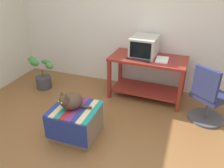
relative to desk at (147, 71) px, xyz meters
The scene contains 11 objects.
ground_plane 1.71m from the desk, 102.11° to the right, with size 14.00×14.00×0.00m, color brown.
back_wall 0.97m from the desk, 127.34° to the left, with size 8.00×0.10×2.60m, color silver.
desk is the anchor object (origin of this frame).
tv_monitor 0.42m from the desk, 142.49° to the left, with size 0.44×0.54×0.33m.
keyboard 0.32m from the desk, 133.04° to the right, with size 0.40×0.15×0.02m, color black.
book 0.35m from the desk, 13.79° to the right, with size 0.19×0.27×0.03m, color white.
ottoman_with_blanket 1.55m from the desk, 116.61° to the right, with size 0.61×0.58×0.44m.
cat 1.55m from the desk, 117.76° to the right, with size 0.44×0.38×0.28m.
potted_plant 1.97m from the desk, 169.99° to the right, with size 0.46×0.35×0.63m.
office_chair 1.07m from the desk, 22.50° to the right, with size 0.59×0.59×0.89m.
pen 0.48m from the desk, ahead, with size 0.01×0.01×0.14m, color #2351B2.
Camera 1 is at (0.96, -1.93, 2.08)m, focal length 36.15 mm.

